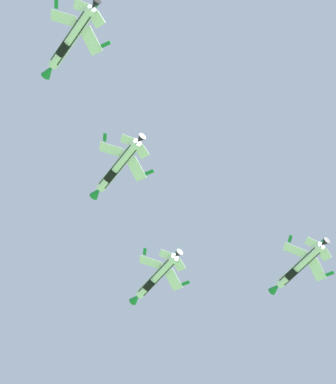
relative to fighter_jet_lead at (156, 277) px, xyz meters
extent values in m
cylinder|color=silver|center=(0.11, -0.26, 0.00)|extent=(6.15, 11.74, 1.70)
cube|color=#2D3338|center=(-0.04, -0.32, -0.44)|extent=(5.22, 9.89, 0.88)
cone|color=#197A38|center=(-2.62, 6.35, 0.00)|extent=(2.36, 2.82, 1.56)
cone|color=black|center=(2.68, -6.50, 0.00)|extent=(1.87, 2.00, 1.36)
ellipsoid|color=#192333|center=(-0.70, 2.26, 0.59)|extent=(2.53, 3.50, 1.41)
cube|color=black|center=(-0.98, 1.63, -0.76)|extent=(2.06, 2.54, 1.17)
cube|color=silver|center=(-1.53, -2.79, 0.82)|extent=(4.18, 2.28, 1.64)
cube|color=#197A38|center=(-2.93, -4.58, 1.55)|extent=(0.76, 1.65, 0.42)
cube|color=silver|center=(3.00, -0.93, -0.99)|extent=(4.02, 4.30, 1.64)
cube|color=#197A38|center=(5.24, -1.21, -1.71)|extent=(1.62, 1.49, 0.42)
cube|color=silver|center=(0.73, -5.52, 0.52)|extent=(2.13, 1.72, 0.91)
cube|color=silver|center=(3.37, -4.43, -0.53)|extent=(2.70, 2.70, 0.91)
cube|color=#197A38|center=(2.52, -4.46, 1.69)|extent=(2.00, 2.82, 2.51)
cylinder|color=silver|center=(-10.56, -22.37, 3.12)|extent=(6.15, 11.74, 1.70)
cube|color=#2D3338|center=(-10.71, -22.43, 2.68)|extent=(5.23, 9.89, 0.87)
cone|color=#197A38|center=(-13.29, -15.76, 3.12)|extent=(2.36, 2.82, 1.56)
cone|color=black|center=(-7.99, -28.61, 3.12)|extent=(1.87, 2.00, 1.36)
ellipsoid|color=#192333|center=(-11.36, -19.84, 3.72)|extent=(2.52, 3.50, 1.41)
cube|color=black|center=(-11.64, -20.48, 2.36)|extent=(2.06, 2.54, 1.17)
cube|color=silver|center=(-12.20, -24.90, 3.94)|extent=(4.18, 2.28, 1.63)
cube|color=#197A38|center=(-13.60, -26.68, 4.66)|extent=(0.76, 1.65, 0.42)
cube|color=silver|center=(-7.67, -23.03, 2.14)|extent=(4.02, 4.30, 1.63)
cube|color=#197A38|center=(-5.42, -23.31, 1.42)|extent=(1.62, 1.49, 0.42)
cube|color=silver|center=(-9.94, -27.63, 3.64)|extent=(2.13, 1.72, 0.91)
cube|color=silver|center=(-7.29, -26.54, 2.60)|extent=(2.70, 2.70, 0.91)
cube|color=#197A38|center=(-8.15, -26.57, 4.82)|extent=(1.99, 2.82, 2.51)
cylinder|color=silver|center=(24.80, -8.43, -0.48)|extent=(6.15, 11.74, 1.70)
cube|color=#2D3338|center=(24.61, -8.51, -0.90)|extent=(5.21, 9.88, 1.00)
cone|color=#197A38|center=(22.07, -1.82, -0.48)|extent=(2.36, 2.82, 1.56)
cone|color=black|center=(27.37, -14.67, -0.48)|extent=(1.87, 2.00, 1.36)
ellipsoid|color=#192333|center=(24.05, -5.89, 0.10)|extent=(2.58, 3.52, 1.47)
cube|color=black|center=(23.65, -6.57, -1.20)|extent=(2.09, 2.55, 1.24)
cube|color=silver|center=(23.25, -10.93, 0.60)|extent=(4.03, 2.27, 2.03)
cube|color=#197A38|center=(21.94, -12.68, 1.52)|extent=(0.76, 1.65, 0.46)
cube|color=silver|center=(27.58, -9.14, -1.70)|extent=(3.92, 4.18, 2.03)
cube|color=#197A38|center=(29.75, -9.45, -2.63)|extent=(1.62, 1.49, 0.46)
cube|color=silver|center=(25.48, -13.67, 0.20)|extent=(2.06, 1.71, 1.11)
cube|color=silver|center=(28.01, -12.63, -1.15)|extent=(2.65, 2.65, 1.11)
cube|color=#197A38|center=(27.37, -12.57, 1.15)|extent=(2.22, 2.91, 2.42)
cylinder|color=silver|center=(-21.33, -45.86, 3.09)|extent=(6.15, 11.74, 1.70)
cube|color=#2D3338|center=(-21.49, -45.93, 2.66)|extent=(5.22, 9.89, 0.92)
cone|color=#197A38|center=(-24.06, -39.25, 3.09)|extent=(2.36, 2.82, 1.56)
cone|color=black|center=(-18.76, -52.10, 3.09)|extent=(1.87, 2.00, 1.36)
ellipsoid|color=#192333|center=(-22.12, -43.33, 3.68)|extent=(2.55, 3.50, 1.43)
cube|color=black|center=(-22.44, -43.98, 2.34)|extent=(2.07, 2.54, 1.19)
cube|color=silver|center=(-22.94, -48.38, 4.00)|extent=(4.13, 2.28, 1.77)
cube|color=#197A38|center=(-24.31, -50.16, 4.79)|extent=(0.76, 1.65, 0.43)
cube|color=silver|center=(-18.47, -46.54, 2.03)|extent=(3.99, 4.27, 1.77)
cube|color=#197A38|center=(-16.25, -46.83, 1.24)|extent=(1.62, 1.49, 0.43)
cube|color=silver|center=(-20.69, -51.12, 3.67)|extent=(2.11, 1.72, 0.98)
cube|color=silver|center=(-18.08, -50.04, 2.52)|extent=(2.69, 2.68, 0.98)
cube|color=#197A38|center=(-18.87, -50.04, 4.77)|extent=(2.07, 2.85, 2.48)
camera|label=1|loc=(-21.41, -122.46, -116.66)|focal=87.03mm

